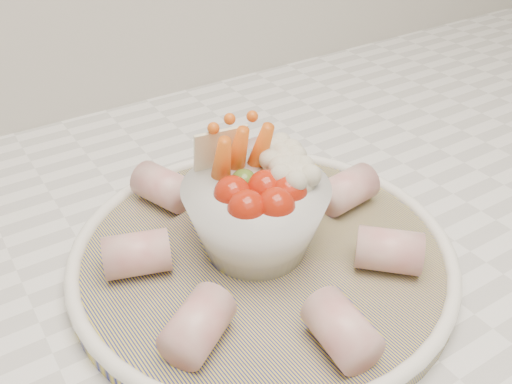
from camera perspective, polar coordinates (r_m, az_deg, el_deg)
serving_platter at (r=0.48m, az=0.65°, el=-6.23°), size 0.33×0.33×0.02m
veggie_bowl at (r=0.46m, az=0.18°, el=-1.59°), size 0.12×0.12×0.10m
cured_meat_rolls at (r=0.47m, az=0.54°, el=-4.27°), size 0.25×0.28×0.03m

